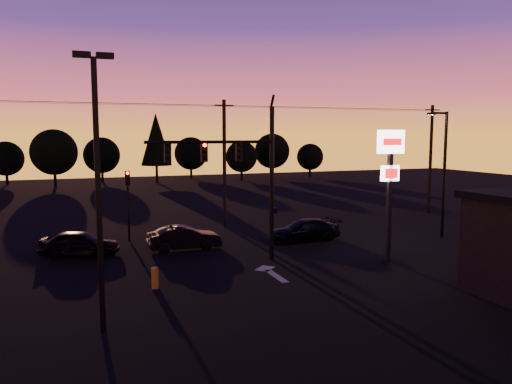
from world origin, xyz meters
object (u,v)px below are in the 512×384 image
at_px(car_left, 80,243).
at_px(car_right, 304,230).
at_px(parking_lot_light, 98,175).
at_px(traffic_signal_mast, 243,167).
at_px(car_mid, 184,238).
at_px(bollard, 155,278).
at_px(pylon_sign, 390,167).
at_px(secondary_signal, 128,195).
at_px(streetlight, 443,169).

height_order(car_left, car_right, car_left).
bearing_deg(parking_lot_light, traffic_signal_mast, 43.37).
bearing_deg(car_mid, bollard, 158.20).
relative_size(traffic_signal_mast, pylon_sign, 1.26).
relative_size(pylon_sign, car_mid, 1.64).
height_order(secondary_signal, parking_lot_light, parking_lot_light).
xyz_separation_m(parking_lot_light, bollard, (2.40, 4.11, -4.81)).
distance_m(car_mid, car_right, 7.53).
height_order(pylon_sign, streetlight, streetlight).
height_order(traffic_signal_mast, parking_lot_light, parking_lot_light).
height_order(parking_lot_light, car_left, parking_lot_light).
height_order(pylon_sign, bollard, pylon_sign).
distance_m(parking_lot_light, car_mid, 12.87).
height_order(secondary_signal, bollard, secondary_signal).
bearing_deg(car_left, traffic_signal_mast, -100.10).
height_order(secondary_signal, car_left, secondary_signal).
xyz_separation_m(bollard, car_right, (10.31, 6.53, 0.21)).
bearing_deg(secondary_signal, car_left, -132.49).
relative_size(secondary_signal, parking_lot_light, 0.48).
relative_size(streetlight, car_right, 1.76).
bearing_deg(car_mid, traffic_signal_mast, -149.53).
relative_size(traffic_signal_mast, secondary_signal, 1.97).
bearing_deg(parking_lot_light, car_mid, 64.46).
xyz_separation_m(car_left, car_right, (13.17, -0.62, -0.05)).
distance_m(parking_lot_light, bollard, 6.77).
height_order(bollard, car_right, car_right).
bearing_deg(parking_lot_light, bollard, 59.68).
bearing_deg(secondary_signal, bollard, -90.54).
xyz_separation_m(traffic_signal_mast, parking_lot_light, (-7.40, -6.99, 0.33)).
bearing_deg(car_right, car_left, -94.04).
distance_m(secondary_signal, car_left, 4.87).
bearing_deg(pylon_sign, secondary_signal, 140.23).
xyz_separation_m(secondary_signal, car_left, (-2.95, -3.22, -2.15)).
distance_m(traffic_signal_mast, streetlight, 14.10).
height_order(traffic_signal_mast, bollard, traffic_signal_mast).
xyz_separation_m(pylon_sign, car_mid, (-9.31, 6.35, -4.23)).
height_order(parking_lot_light, streetlight, parking_lot_light).
height_order(traffic_signal_mast, streetlight, traffic_signal_mast).
bearing_deg(bollard, car_mid, 67.57).
xyz_separation_m(traffic_signal_mast, car_left, (-7.85, 4.27, -4.23)).
height_order(traffic_signal_mast, secondary_signal, traffic_signal_mast).
xyz_separation_m(secondary_signal, pylon_sign, (12.00, -9.99, 2.05)).
xyz_separation_m(traffic_signal_mast, car_mid, (-2.21, 3.86, -4.25)).
distance_m(bollard, car_right, 12.21).
height_order(bollard, car_mid, car_mid).
relative_size(traffic_signal_mast, streetlight, 1.07).
height_order(secondary_signal, car_right, secondary_signal).
distance_m(parking_lot_light, car_right, 17.20).
height_order(traffic_signal_mast, car_mid, traffic_signal_mast).
relative_size(bollard, car_right, 0.20).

